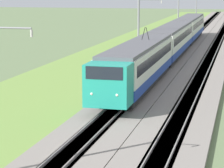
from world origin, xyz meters
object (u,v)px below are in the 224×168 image
(passenger_train, at_px, (172,39))
(catenary_mast_mid, at_px, (139,28))
(catenary_mast_far, at_px, (179,13))
(catenary_mast_distant, at_px, (197,6))

(passenger_train, distance_m, catenary_mast_mid, 7.92)
(passenger_train, bearing_deg, catenary_mast_mid, -19.17)
(catenary_mast_mid, relative_size, catenary_mast_far, 1.00)
(passenger_train, xyz_separation_m, catenary_mast_mid, (-7.28, 2.53, 1.79))
(catenary_mast_far, bearing_deg, catenary_mast_mid, 180.00)
(catenary_mast_distant, bearing_deg, catenary_mast_far, 180.00)
(catenary_mast_distant, bearing_deg, catenary_mast_mid, 180.00)
(passenger_train, distance_m, catenary_mast_far, 27.78)
(catenary_mast_mid, bearing_deg, catenary_mast_far, -0.00)
(catenary_mast_far, height_order, catenary_mast_distant, catenary_mast_far)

